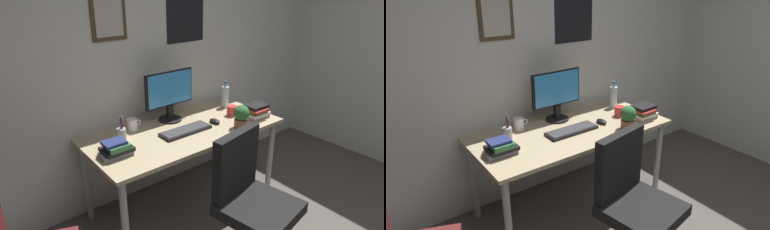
# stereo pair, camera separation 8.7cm
# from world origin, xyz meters

# --- Properties ---
(wall_back) EXTENTS (4.40, 0.10, 2.60)m
(wall_back) POSITION_xyz_m (-0.00, 2.15, 1.30)
(wall_back) COLOR silver
(wall_back) RESTS_ON ground_plane
(desk) EXTENTS (1.60, 0.76, 0.72)m
(desk) POSITION_xyz_m (-0.01, 1.69, 0.65)
(desk) COLOR tan
(desk) RESTS_ON ground_plane
(office_chair) EXTENTS (0.57, 0.57, 0.95)m
(office_chair) POSITION_xyz_m (-0.06, 0.91, 0.53)
(office_chair) COLOR black
(office_chair) RESTS_ON ground_plane
(monitor) EXTENTS (0.46, 0.20, 0.43)m
(monitor) POSITION_xyz_m (0.01, 1.91, 0.96)
(monitor) COLOR black
(monitor) RESTS_ON desk
(keyboard) EXTENTS (0.43, 0.15, 0.03)m
(keyboard) POSITION_xyz_m (-0.04, 1.63, 0.74)
(keyboard) COLOR black
(keyboard) RESTS_ON desk
(computer_mouse) EXTENTS (0.06, 0.11, 0.04)m
(computer_mouse) POSITION_xyz_m (0.26, 1.62, 0.74)
(computer_mouse) COLOR black
(computer_mouse) RESTS_ON desk
(water_bottle) EXTENTS (0.07, 0.07, 0.25)m
(water_bottle) POSITION_xyz_m (0.60, 1.85, 0.83)
(water_bottle) COLOR silver
(water_bottle) RESTS_ON desk
(coffee_mug_near) EXTENTS (0.12, 0.08, 0.10)m
(coffee_mug_near) POSITION_xyz_m (-0.35, 1.93, 0.77)
(coffee_mug_near) COLOR white
(coffee_mug_near) RESTS_ON desk
(coffee_mug_far) EXTENTS (0.13, 0.09, 0.09)m
(coffee_mug_far) POSITION_xyz_m (0.50, 1.65, 0.77)
(coffee_mug_far) COLOR red
(coffee_mug_far) RESTS_ON desk
(potted_plant) EXTENTS (0.13, 0.13, 0.20)m
(potted_plant) POSITION_xyz_m (0.36, 1.41, 0.83)
(potted_plant) COLOR brown
(potted_plant) RESTS_ON desk
(pen_cup) EXTENTS (0.07, 0.07, 0.20)m
(pen_cup) POSITION_xyz_m (-0.51, 1.81, 0.78)
(pen_cup) COLOR #9EA0A5
(pen_cup) RESTS_ON desk
(book_stack_left) EXTENTS (0.21, 0.19, 0.12)m
(book_stack_left) POSITION_xyz_m (0.62, 1.49, 0.78)
(book_stack_left) COLOR gray
(book_stack_left) RESTS_ON desk
(book_stack_right) EXTENTS (0.22, 0.17, 0.11)m
(book_stack_right) POSITION_xyz_m (-0.65, 1.62, 0.78)
(book_stack_right) COLOR gray
(book_stack_right) RESTS_ON desk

